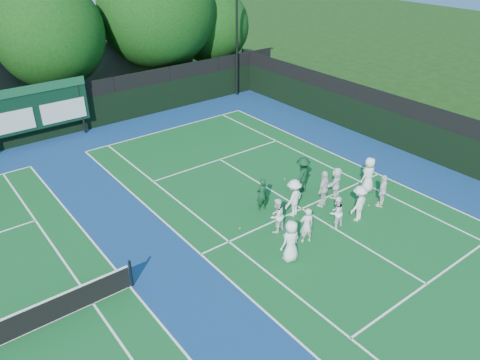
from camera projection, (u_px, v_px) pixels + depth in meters
ground at (318, 219)px, 20.54m from camera, size 120.00×120.00×0.00m
court_apron at (190, 260)px, 18.02m from camera, size 34.00×32.00×0.01m
near_court at (302, 209)px, 21.23m from camera, size 11.05×23.85×0.01m
back_fence at (54, 116)px, 27.79m from camera, size 34.00×0.08×3.00m
divider_fence_right at (423, 134)px, 25.40m from camera, size 0.08×32.00×3.00m
scoreboard at (35, 108)px, 26.56m from camera, size 6.00×0.21×3.55m
clubhouse at (70, 66)px, 35.17m from camera, size 18.00×6.00×4.00m
light_pole_right at (237, 7)px, 32.43m from camera, size 1.20×0.30×10.12m
tree_c at (52, 37)px, 29.42m from camera, size 6.82×6.82×8.74m
tree_d at (158, 12)px, 33.14m from camera, size 8.28×8.28×10.22m
tree_e at (213, 27)px, 36.37m from camera, size 5.82×5.82×7.39m
tennis_ball_0 at (290, 233)px, 19.53m from camera, size 0.07×0.07×0.07m
tennis_ball_1 at (285, 179)px, 23.67m from camera, size 0.07×0.07×0.07m
tennis_ball_2 at (369, 205)px, 21.42m from camera, size 0.07×0.07×0.07m
tennis_ball_3 at (240, 228)px, 19.81m from camera, size 0.07×0.07×0.07m
tennis_ball_5 at (382, 207)px, 21.31m from camera, size 0.07×0.07×0.07m
player_front_0 at (291, 241)px, 17.63m from camera, size 0.87×0.58×1.74m
player_front_1 at (307, 225)px, 18.68m from camera, size 0.67×0.56×1.58m
player_front_2 at (336, 212)px, 19.62m from camera, size 0.72×0.57×1.48m
player_front_3 at (359, 203)px, 20.07m from camera, size 1.17×0.81×1.66m
player_front_4 at (383, 191)px, 21.11m from camera, size 1.00×0.69×1.58m
player_back_0 at (277, 216)px, 19.33m from camera, size 0.86×0.73×1.55m
player_back_1 at (294, 198)px, 20.39m from camera, size 1.26×0.92×1.75m
player_back_2 at (324, 189)px, 21.07m from camera, size 1.13×0.77×1.78m
player_back_3 at (336, 182)px, 21.83m from camera, size 1.48×0.94×1.53m
player_back_4 at (369, 175)px, 22.25m from camera, size 0.89×0.60×1.77m
coach_left at (262, 195)px, 20.82m from camera, size 0.61×0.45×1.56m
coach_right at (303, 175)px, 22.19m from camera, size 1.30×0.94×1.80m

